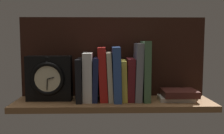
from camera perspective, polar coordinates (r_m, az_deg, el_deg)
ground_plane at (r=113.01cm, az=0.36°, el=-8.12°), size 85.95×22.39×2.50cm
back_panel at (r=120.50cm, az=0.21°, el=2.24°), size 85.95×1.20×36.90cm
book_black_skeptic at (r=112.98cm, az=-7.11°, el=-2.77°), size 2.71×16.62×18.37cm
book_white_catcher at (r=112.50cm, az=-5.34°, el=-2.14°), size 4.00×13.59×20.90cm
book_navy_bierce at (r=112.48cm, az=-3.61°, el=-2.70°), size 2.85×13.72×18.73cm
book_red_requiem at (r=112.08cm, az=-2.03°, el=-1.54°), size 4.48×12.98×23.38cm
book_cream_twain at (r=112.23cm, az=-0.51°, el=-2.09°), size 3.02×14.49×21.13cm
book_blue_modern at (r=112.16cm, az=1.02°, el=-1.48°), size 4.00×16.93×23.51cm
book_yellow_seinlanguage at (r=112.74cm, az=2.58°, el=-2.94°), size 2.75×13.20×17.67cm
book_maroon_dawkins at (r=112.92cm, az=4.09°, el=-2.73°), size 3.52×12.17×18.46cm
book_gray_chess at (r=112.86cm, az=5.81°, el=-1.08°), size 3.68×13.43×25.02cm
book_green_romantic at (r=113.24cm, az=7.43°, el=-0.81°), size 2.95×14.83×25.98cm
framed_clock at (r=114.79cm, az=-13.85°, el=-2.45°), size 19.53×7.68×19.53cm
book_stack_side at (r=116.88cm, az=14.47°, el=-5.99°), size 16.53×12.38×4.62cm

